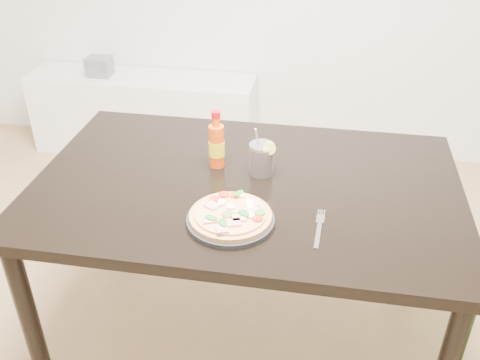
% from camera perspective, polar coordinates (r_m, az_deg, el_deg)
% --- Properties ---
extents(dining_table, '(1.40, 0.90, 0.75)m').
position_cam_1_polar(dining_table, '(1.81, 0.66, -2.42)').
color(dining_table, black).
rests_on(dining_table, ground).
extents(plate, '(0.26, 0.26, 0.02)m').
position_cam_1_polar(plate, '(1.57, -1.02, -4.32)').
color(plate, black).
rests_on(plate, dining_table).
extents(pizza, '(0.24, 0.24, 0.03)m').
position_cam_1_polar(pizza, '(1.56, -0.95, -3.70)').
color(pizza, tan).
rests_on(pizza, plate).
extents(hot_sauce_bottle, '(0.05, 0.05, 0.21)m').
position_cam_1_polar(hot_sauce_bottle, '(1.81, -2.51, 3.77)').
color(hot_sauce_bottle, '#E04E0D').
rests_on(hot_sauce_bottle, dining_table).
extents(cola_cup, '(0.09, 0.08, 0.17)m').
position_cam_1_polar(cola_cup, '(1.79, 2.30, 2.21)').
color(cola_cup, black).
rests_on(cola_cup, dining_table).
extents(fork, '(0.03, 0.19, 0.00)m').
position_cam_1_polar(fork, '(1.57, 8.45, -4.99)').
color(fork, silver).
rests_on(fork, dining_table).
extents(media_console, '(1.40, 0.34, 0.50)m').
position_cam_1_polar(media_console, '(3.48, -10.16, 6.95)').
color(media_console, white).
rests_on(media_console, ground).
extents(cd_stack, '(0.14, 0.12, 0.11)m').
position_cam_1_polar(cd_stack, '(3.44, -14.77, 11.65)').
color(cd_stack, slate).
rests_on(cd_stack, media_console).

